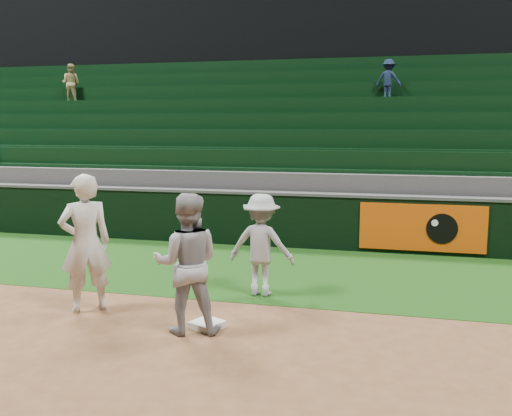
{
  "coord_description": "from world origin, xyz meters",
  "views": [
    {
      "loc": [
        2.48,
        -7.34,
        2.76
      ],
      "look_at": [
        0.06,
        2.3,
        1.3
      ],
      "focal_mm": 40.0,
      "sensor_mm": 36.0,
      "label": 1
    }
  ],
  "objects_px": {
    "first_base": "(207,324)",
    "baserunner": "(187,263)",
    "base_coach": "(261,245)",
    "first_baseman": "(85,243)"
  },
  "relations": [
    {
      "from": "base_coach",
      "to": "first_baseman",
      "type": "bearing_deg",
      "value": 33.77
    },
    {
      "from": "first_base",
      "to": "base_coach",
      "type": "xyz_separation_m",
      "value": [
        0.37,
        1.64,
        0.79
      ]
    },
    {
      "from": "baserunner",
      "to": "base_coach",
      "type": "relative_size",
      "value": 1.13
    },
    {
      "from": "first_base",
      "to": "first_baseman",
      "type": "height_order",
      "value": "first_baseman"
    },
    {
      "from": "first_baseman",
      "to": "base_coach",
      "type": "relative_size",
      "value": 1.24
    },
    {
      "from": "first_baseman",
      "to": "baserunner",
      "type": "distance_m",
      "value": 1.83
    },
    {
      "from": "first_base",
      "to": "baserunner",
      "type": "distance_m",
      "value": 0.94
    },
    {
      "from": "first_base",
      "to": "first_baseman",
      "type": "distance_m",
      "value": 2.22
    },
    {
      "from": "first_base",
      "to": "first_baseman",
      "type": "xyz_separation_m",
      "value": [
        -1.97,
        0.26,
        0.98
      ]
    },
    {
      "from": "base_coach",
      "to": "first_base",
      "type": "bearing_deg",
      "value": 80.52
    }
  ]
}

